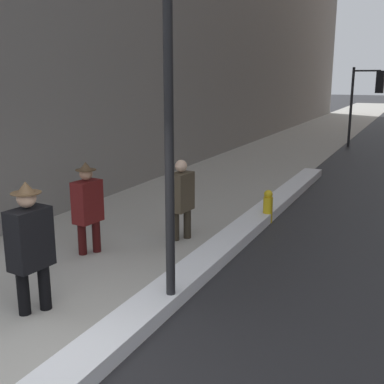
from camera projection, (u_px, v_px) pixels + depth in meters
name	position (u px, v px, depth m)	size (l,w,h in m)	color
ground_plane	(58.00, 379.00, 4.90)	(160.00, 160.00, 0.00)	#232326
sidewalk_slab	(276.00, 154.00, 18.89)	(4.00, 80.00, 0.01)	#9E9B93
snow_bank_curb	(247.00, 227.00, 9.50)	(0.53, 12.42, 0.20)	white
lamp_post	(168.00, 85.00, 5.73)	(0.28, 0.28, 4.83)	black
traffic_light_near	(370.00, 90.00, 20.02)	(1.31, 0.34, 3.37)	black
pedestrian_in_fedora	(30.00, 243.00, 6.07)	(0.37, 0.57, 1.75)	black
pedestrian_in_glasses	(88.00, 204.00, 8.16)	(0.34, 0.52, 1.62)	#340C0C
pedestrian_trailing	(181.00, 196.00, 8.88)	(0.34, 0.52, 1.53)	#2A241B
fire_hydrant	(268.00, 206.00, 10.07)	(0.20, 0.20, 0.70)	gold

